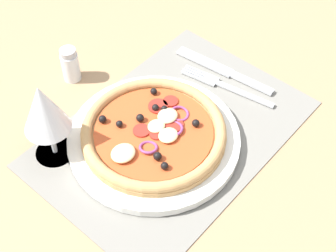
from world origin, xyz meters
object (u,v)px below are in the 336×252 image
object	(u,v)px
pizza	(154,132)
plate	(154,139)
pepper_shaker	(70,65)
wine_glass	(44,110)
fork	(222,85)
knife	(223,70)

from	to	relation	value
pizza	plate	bearing A→B (deg)	84.31
plate	pepper_shaker	xyz separation A→B (cm)	(1.64, 21.53, 2.12)
pepper_shaker	wine_glass	bearing A→B (deg)	-141.30
plate	pepper_shaker	distance (cm)	21.70
pizza	pepper_shaker	world-z (taller)	pepper_shaker
wine_glass	plate	bearing A→B (deg)	-42.45
plate	pepper_shaker	bearing A→B (deg)	85.64
pepper_shaker	pizza	bearing A→B (deg)	-94.36
fork	knife	xyz separation A→B (cm)	(3.13, 2.16, 0.03)
fork	wine_glass	world-z (taller)	wine_glass
fork	pizza	bearing A→B (deg)	78.55
plate	pizza	size ratio (longest dim) A/B	1.20
fork	plate	bearing A→B (deg)	78.53
pepper_shaker	knife	bearing A→B (deg)	-46.21
wine_glass	pepper_shaker	xyz separation A→B (cm)	(13.42, 10.75, -6.91)
pepper_shaker	fork	bearing A→B (deg)	-54.12
fork	wine_glass	bearing A→B (deg)	59.32
plate	pizza	bearing A→B (deg)	-95.69
fork	pepper_shaker	world-z (taller)	pepper_shaker
knife	pizza	bearing A→B (deg)	88.54
pepper_shaker	plate	bearing A→B (deg)	-94.36
plate	fork	size ratio (longest dim) A/B	1.55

